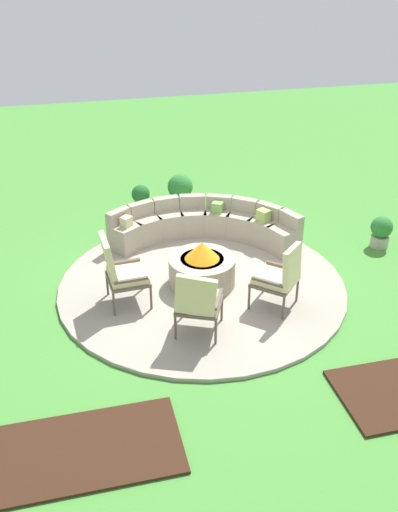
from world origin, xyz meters
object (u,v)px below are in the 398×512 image
lounge_chair_front_right (198,301)px  lounge_chair_back_left (281,275)px  potted_plant_1 (141,196)px  potted_plant_2 (180,191)px  lounge_chair_front_left (121,270)px  potted_plant_0 (381,231)px  fire_pit (202,268)px  curved_stone_bench (205,226)px

lounge_chair_front_right → lounge_chair_back_left: bearing=39.3°
lounge_chair_front_right → potted_plant_1: size_ratio=1.96×
potted_plant_2 → potted_plant_1: bearing=169.4°
lounge_chair_front_left → potted_plant_1: size_ratio=2.14×
lounge_chair_front_right → potted_plant_2: 4.29m
potted_plant_0 → potted_plant_2: potted_plant_2 is taller
lounge_chair_front_right → lounge_chair_back_left: lounge_chair_back_left is taller
fire_pit → potted_plant_1: size_ratio=2.00×
lounge_chair_front_left → potted_plant_1: bearing=162.8°
potted_plant_2 → curved_stone_bench: bearing=-85.9°
potted_plant_1 → potted_plant_2: size_ratio=0.72×
lounge_chair_back_left → potted_plant_2: (-0.65, 3.88, -0.21)m
curved_stone_bench → lounge_chair_back_left: 2.39m
fire_pit → lounge_chair_front_right: bearing=-106.6°
fire_pit → potted_plant_2: (0.30, 2.98, 0.04)m
lounge_chair_front_left → lounge_chair_back_left: 2.33m
curved_stone_bench → lounge_chair_front_right: (-0.78, -2.66, 0.24)m
lounge_chair_front_left → potted_plant_1: (0.80, 3.38, -0.34)m
lounge_chair_front_right → potted_plant_2: lounge_chair_front_right is taller
potted_plant_2 → potted_plant_0: bearing=-37.8°
lounge_chair_back_left → potted_plant_1: (-1.43, 4.02, -0.31)m
fire_pit → curved_stone_bench: bearing=73.9°
potted_plant_0 → lounge_chair_front_right: bearing=-154.5°
potted_plant_1 → lounge_chair_front_right: bearing=-88.5°
fire_pit → lounge_chair_front_left: lounge_chair_front_left is taller
fire_pit → potted_plant_0: fire_pit is taller
lounge_chair_front_left → lounge_chair_front_right: bearing=38.7°
lounge_chair_back_left → lounge_chair_front_left: bearing=117.1°
fire_pit → lounge_chair_front_left: bearing=-169.2°
lounge_chair_front_left → lounge_chair_front_right: size_ratio=1.09×
potted_plant_2 → lounge_chair_back_left: bearing=-80.5°
lounge_chair_front_left → potted_plant_0: lounge_chair_front_left is taller
lounge_chair_back_left → fire_pit: bearing=89.9°
lounge_chair_back_left → potted_plant_2: lounge_chair_back_left is taller
lounge_chair_front_right → potted_plant_1: 4.39m
curved_stone_bench → lounge_chair_back_left: lounge_chair_back_left is taller
potted_plant_1 → curved_stone_bench: bearing=-62.5°
lounge_chair_front_left → curved_stone_bench: bearing=130.7°
lounge_chair_front_left → potted_plant_2: 3.61m
lounge_chair_front_left → fire_pit: bearing=97.0°
curved_stone_bench → potted_plant_2: size_ratio=4.44×
potted_plant_0 → fire_pit: bearing=-170.7°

